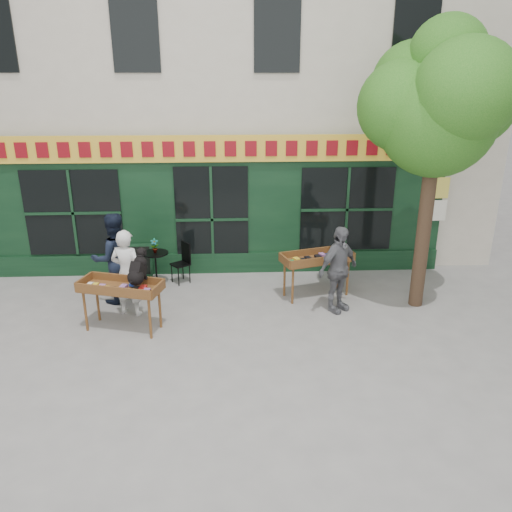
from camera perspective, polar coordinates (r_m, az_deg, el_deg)
The scene contains 14 objects.
ground at distance 10.15m, azimuth -5.23°, elevation -6.73°, with size 80.00×80.00×0.00m, color slate.
building at distance 15.06m, azimuth -5.01°, elevation 21.46°, with size 14.00×7.26×10.00m.
street_tree at distance 10.21m, azimuth 20.29°, elevation 16.34°, with size 3.05×2.90×5.60m.
book_cart_center at distance 9.56m, azimuth -15.20°, elevation -3.67°, with size 1.61×1.02×0.99m.
dog at distance 9.27m, azimuth -13.40°, elevation -1.13°, with size 0.34×0.60×0.60m, color black, non-canonical shape.
woman at distance 10.12m, azimuth -14.50°, elevation -1.89°, with size 0.65×0.42×1.77m, color silver.
book_cart_right at distance 10.75m, azimuth 6.97°, elevation -0.47°, with size 1.62×1.03×0.99m.
man_right at distance 10.09m, azimuth 9.37°, elevation -1.54°, with size 1.04×0.43×1.78m, color #58585D.
bistro_table at distance 11.60m, azimuth -11.40°, elevation -0.64°, with size 0.60×0.60×0.76m.
bistro_chair_left at distance 11.63m, azimuth -14.57°, elevation -0.77°, with size 0.41×0.41×0.95m.
bistro_chair_right at distance 11.61m, azimuth -8.30°, elevation -0.35°, with size 0.51×0.51×0.95m.
potted_plant at distance 11.47m, azimuth -11.53°, elevation 1.17°, with size 0.17×0.12×0.33m, color gray.
man_left at distance 10.76m, azimuth -15.89°, elevation -0.27°, with size 0.94×0.73×1.93m, color black.
chalkboard at distance 12.19m, azimuth -13.09°, elevation -0.48°, with size 0.56×0.21×0.79m.
Camera 1 is at (0.46, -9.08, 4.51)m, focal length 35.00 mm.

